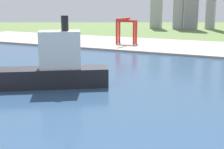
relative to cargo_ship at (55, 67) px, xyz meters
name	(u,v)px	position (x,y,z in m)	size (l,w,h in m)	color
ground_plane	(180,83)	(73.20, 48.18, -13.70)	(2400.00, 2400.00, 0.00)	#5B743E
water_bay	(151,106)	(73.20, -11.82, -13.62)	(840.00, 360.00, 0.15)	#2D4C70
industrial_pier	(222,49)	(73.20, 238.18, -12.45)	(840.00, 140.00, 2.50)	#AA9C8E
cargo_ship	(55,67)	(0.00, 0.00, 0.00)	(72.94, 58.91, 47.62)	black
port_crane_red	(126,25)	(-51.65, 228.46, 14.04)	(27.65, 39.49, 34.41)	red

